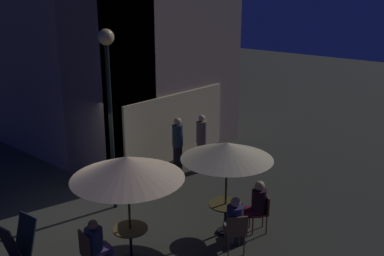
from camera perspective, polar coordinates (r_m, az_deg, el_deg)
ground_plane at (r=11.18m, az=-12.30°, el=-11.52°), size 60.00×60.00×0.00m
cafe_building at (r=14.33m, az=-10.86°, el=14.69°), size 6.06×6.62×9.49m
street_lamp_near_corner at (r=10.61m, az=-10.76°, el=6.29°), size 0.38×0.38×4.49m
menu_sandwich_board at (r=9.92m, az=-21.60°, el=-13.31°), size 0.70×0.62×0.90m
cafe_table_0 at (r=9.30m, az=-7.93°, el=-13.80°), size 0.71×0.71×0.74m
cafe_table_1 at (r=10.18m, az=4.34°, el=-10.63°), size 0.78×0.78×0.74m
patio_umbrella_0 at (r=8.62m, az=-8.35°, el=-5.10°), size 2.23×2.23×2.28m
patio_umbrella_1 at (r=9.60m, az=4.54°, el=-3.02°), size 2.03×2.03×2.19m
cafe_chair_0 at (r=8.95m, az=-13.08°, el=-15.19°), size 0.51×0.51×0.97m
cafe_chair_1 at (r=9.45m, az=5.67°, el=-12.99°), size 0.60×0.60×0.92m
cafe_chair_2 at (r=10.36m, az=9.03°, el=-10.32°), size 0.56×0.56×0.89m
patron_seated_0 at (r=8.95m, az=-12.20°, el=-14.32°), size 0.54×0.41×1.19m
patron_seated_1 at (r=9.49m, az=5.47°, el=-11.76°), size 0.51×0.53×1.26m
patron_seated_2 at (r=10.26m, az=8.33°, el=-9.57°), size 0.52×0.50×1.25m
patron_standing_3 at (r=13.41m, az=1.23°, el=-1.91°), size 0.32×0.32×1.78m
patron_standing_4 at (r=13.03m, az=-1.87°, el=-2.40°), size 0.32×0.32×1.80m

